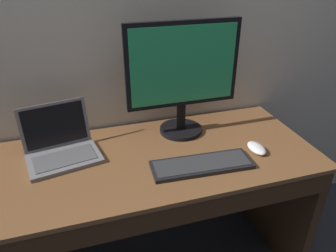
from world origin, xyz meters
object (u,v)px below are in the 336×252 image
(laptop_space_gray, at_px, (61,148))
(external_monitor, at_px, (183,76))
(wired_keyboard, at_px, (202,165))
(computer_mouse, at_px, (257,148))

(laptop_space_gray, bearing_deg, external_monitor, 5.01)
(wired_keyboard, height_order, computer_mouse, computer_mouse)
(laptop_space_gray, distance_m, wired_keyboard, 0.62)
(wired_keyboard, relative_size, computer_mouse, 3.79)
(laptop_space_gray, height_order, external_monitor, external_monitor)
(laptop_space_gray, bearing_deg, wired_keyboard, -24.25)
(external_monitor, distance_m, computer_mouse, 0.47)
(external_monitor, distance_m, wired_keyboard, 0.42)
(laptop_space_gray, relative_size, computer_mouse, 2.95)
(external_monitor, xyz_separation_m, computer_mouse, (0.27, -0.26, -0.28))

